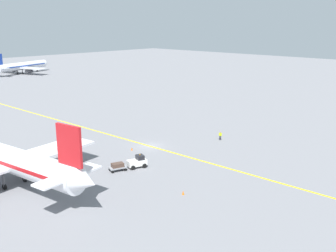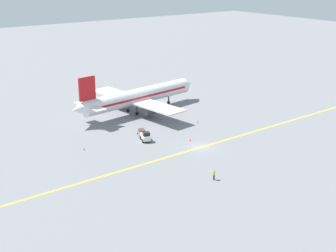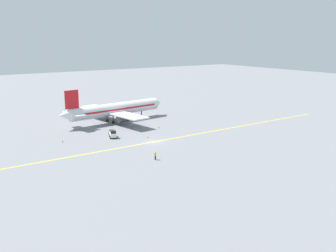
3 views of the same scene
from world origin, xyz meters
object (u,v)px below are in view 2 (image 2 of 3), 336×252
object	(u,v)px
traffic_cone_near_nose	(84,149)
traffic_cone_mid_apron	(190,140)
baggage_cart_trailing	(142,132)
baggage_tug_white	(146,137)
traffic_cone_by_wingtip	(163,121)
airplane_at_gate	(137,97)
ground_crew_worker	(214,175)
traffic_cone_far_edge	(198,122)

from	to	relation	value
traffic_cone_near_nose	traffic_cone_mid_apron	size ratio (longest dim) A/B	1.00
baggage_cart_trailing	baggage_tug_white	bearing A→B (deg)	-19.90
traffic_cone_by_wingtip	traffic_cone_near_nose	bearing A→B (deg)	-77.49
baggage_cart_trailing	airplane_at_gate	bearing A→B (deg)	150.76
ground_crew_worker	traffic_cone_mid_apron	distance (m)	17.77
ground_crew_worker	traffic_cone_mid_apron	bearing A→B (deg)	153.85
airplane_at_gate	traffic_cone_by_wingtip	size ratio (longest dim) A/B	64.57
ground_crew_worker	traffic_cone_mid_apron	xyz separation A→B (m)	(-15.94, 7.82, -0.63)
traffic_cone_by_wingtip	airplane_at_gate	bearing A→B (deg)	-175.30
traffic_cone_near_nose	traffic_cone_mid_apron	distance (m)	20.48
baggage_tug_white	baggage_cart_trailing	xyz separation A→B (m)	(-3.10, 1.12, -0.14)
ground_crew_worker	airplane_at_gate	bearing A→B (deg)	165.73
traffic_cone_far_edge	traffic_cone_near_nose	bearing A→B (deg)	-90.44
baggage_tug_white	airplane_at_gate	bearing A→B (deg)	152.38
traffic_cone_mid_apron	airplane_at_gate	bearing A→B (deg)	175.30
baggage_tug_white	baggage_cart_trailing	distance (m)	3.30
baggage_cart_trailing	traffic_cone_near_nose	world-z (taller)	baggage_cart_trailing
traffic_cone_near_nose	traffic_cone_by_wingtip	world-z (taller)	same
airplane_at_gate	traffic_cone_mid_apron	size ratio (longest dim) A/B	64.57
baggage_tug_white	baggage_cart_trailing	world-z (taller)	baggage_tug_white
baggage_tug_white	ground_crew_worker	size ratio (longest dim) A/B	1.98
ground_crew_worker	traffic_cone_near_nose	distance (m)	26.28
airplane_at_gate	baggage_cart_trailing	world-z (taller)	airplane_at_gate
baggage_tug_white	traffic_cone_near_nose	size ratio (longest dim) A/B	6.06
traffic_cone_near_nose	traffic_cone_far_edge	bearing A→B (deg)	89.56
traffic_cone_by_wingtip	traffic_cone_mid_apron	bearing A→B (deg)	-11.45
traffic_cone_near_nose	baggage_tug_white	bearing A→B (deg)	76.83
traffic_cone_by_wingtip	baggage_cart_trailing	bearing A→B (deg)	-62.18
baggage_cart_trailing	traffic_cone_mid_apron	size ratio (longest dim) A/B	5.31
ground_crew_worker	traffic_cone_by_wingtip	distance (m)	30.42
traffic_cone_by_wingtip	traffic_cone_far_edge	xyz separation A→B (m)	(4.97, 5.69, 0.00)
airplane_at_gate	traffic_cone_far_edge	distance (m)	15.99
traffic_cone_near_nose	airplane_at_gate	bearing A→B (deg)	124.09
traffic_cone_mid_apron	traffic_cone_far_edge	bearing A→B (deg)	132.93
airplane_at_gate	traffic_cone_far_edge	xyz separation A→B (m)	(14.22, 6.45, -3.43)
ground_crew_worker	traffic_cone_far_edge	bearing A→B (deg)	145.76
airplane_at_gate	ground_crew_worker	world-z (taller)	airplane_at_gate
traffic_cone_mid_apron	ground_crew_worker	bearing A→B (deg)	-26.15
traffic_cone_near_nose	traffic_cone_mid_apron	xyz separation A→B (m)	(7.88, 18.91, 0.00)
traffic_cone_far_edge	baggage_cart_trailing	bearing A→B (deg)	-92.13
ground_crew_worker	traffic_cone_by_wingtip	xyz separation A→B (m)	(-28.58, 10.38, -0.63)
traffic_cone_near_nose	traffic_cone_mid_apron	bearing A→B (deg)	67.38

